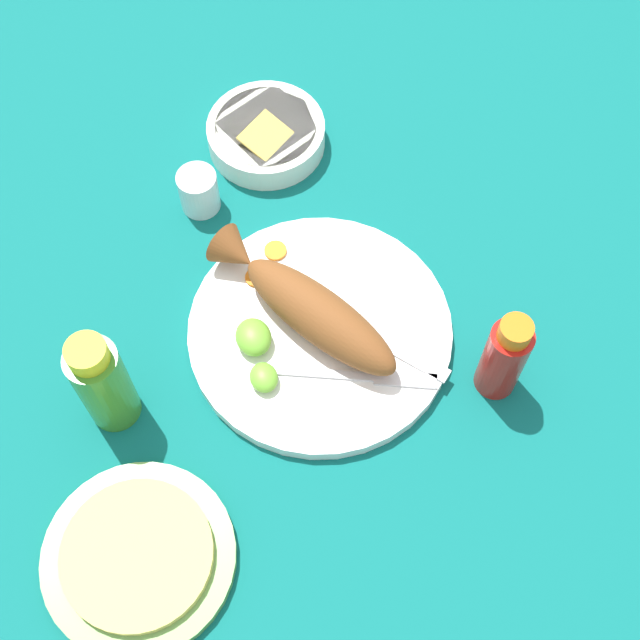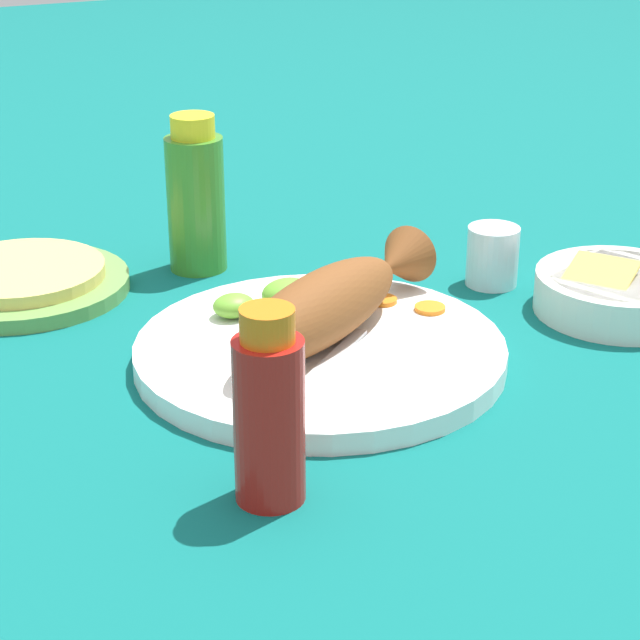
{
  "view_description": "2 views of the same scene",
  "coord_description": "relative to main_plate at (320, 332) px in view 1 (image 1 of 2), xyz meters",
  "views": [
    {
      "loc": [
        0.44,
        -0.15,
        0.93
      ],
      "look_at": [
        0.0,
        0.0,
        0.04
      ],
      "focal_mm": 50.0,
      "sensor_mm": 36.0,
      "label": 1
    },
    {
      "loc": [
        0.37,
        0.77,
        0.42
      ],
      "look_at": [
        0.0,
        0.0,
        0.04
      ],
      "focal_mm": 65.0,
      "sensor_mm": 36.0,
      "label": 2
    }
  ],
  "objects": [
    {
      "name": "hot_sauce_bottle_green",
      "position": [
        0.02,
        -0.24,
        0.06
      ],
      "size": [
        0.06,
        0.06,
        0.15
      ],
      "color": "#3D8428",
      "rests_on": "ground_plane"
    },
    {
      "name": "fork_far",
      "position": [
        0.07,
        0.03,
        0.01
      ],
      "size": [
        0.08,
        0.18,
        0.0
      ],
      "rotation": [
        0.0,
        0.0,
        7.45
      ],
      "color": "silver",
      "rests_on": "main_plate"
    },
    {
      "name": "carrot_slice_near",
      "position": [
        -0.11,
        -0.02,
        0.01
      ],
      "size": [
        0.03,
        0.03,
        0.0
      ],
      "primitive_type": "cylinder",
      "color": "orange",
      "rests_on": "main_plate"
    },
    {
      "name": "fried_fish",
      "position": [
        -0.02,
        -0.01,
        0.04
      ],
      "size": [
        0.25,
        0.18,
        0.06
      ],
      "rotation": [
        0.0,
        0.0,
        0.55
      ],
      "color": "brown",
      "rests_on": "main_plate"
    },
    {
      "name": "hot_sauce_bottle_red",
      "position": [
        0.12,
        0.17,
        0.05
      ],
      "size": [
        0.05,
        0.05,
        0.14
      ],
      "color": "#B21914",
      "rests_on": "ground_plane"
    },
    {
      "name": "ground_plane",
      "position": [
        0.0,
        0.0,
        -0.01
      ],
      "size": [
        4.0,
        4.0,
        0.0
      ],
      "primitive_type": "plane",
      "color": "#0C605B"
    },
    {
      "name": "tortilla_stack",
      "position": [
        0.19,
        -0.26,
        0.01
      ],
      "size": [
        0.16,
        0.16,
        0.01
      ],
      "primitive_type": "cylinder",
      "color": "#E0C666",
      "rests_on": "tortilla_plate"
    },
    {
      "name": "carrot_slice_mid",
      "position": [
        -0.09,
        -0.05,
        0.01
      ],
      "size": [
        0.02,
        0.02,
        0.0
      ],
      "primitive_type": "cylinder",
      "color": "orange",
      "rests_on": "main_plate"
    },
    {
      "name": "salt_cup",
      "position": [
        -0.22,
        -0.08,
        0.02
      ],
      "size": [
        0.05,
        0.05,
        0.06
      ],
      "color": "silver",
      "rests_on": "ground_plane"
    },
    {
      "name": "lime_wedge_side",
      "position": [
        0.04,
        -0.08,
        0.02
      ],
      "size": [
        0.04,
        0.03,
        0.02
      ],
      "primitive_type": "ellipsoid",
      "color": "#6BB233",
      "rests_on": "main_plate"
    },
    {
      "name": "main_plate",
      "position": [
        0.0,
        0.0,
        0.0
      ],
      "size": [
        0.3,
        0.3,
        0.02
      ],
      "primitive_type": "cylinder",
      "color": "white",
      "rests_on": "ground_plane"
    },
    {
      "name": "tortilla_plate",
      "position": [
        0.19,
        -0.26,
        -0.0
      ],
      "size": [
        0.2,
        0.2,
        0.01
      ],
      "primitive_type": "cylinder",
      "color": "#6B9E4C",
      "rests_on": "ground_plane"
    },
    {
      "name": "guacamole_bowl",
      "position": [
        -0.29,
        0.02,
        0.01
      ],
      "size": [
        0.15,
        0.15,
        0.05
      ],
      "color": "white",
      "rests_on": "ground_plane"
    },
    {
      "name": "fork_near",
      "position": [
        0.04,
        0.06,
        0.01
      ],
      "size": [
        0.15,
        0.13,
        0.0
      ],
      "rotation": [
        0.0,
        0.0,
        6.97
      ],
      "color": "silver",
      "rests_on": "main_plate"
    },
    {
      "name": "lime_wedge_main",
      "position": [
        -0.01,
        -0.08,
        0.02
      ],
      "size": [
        0.05,
        0.04,
        0.03
      ],
      "primitive_type": "ellipsoid",
      "color": "#6BB233",
      "rests_on": "main_plate"
    }
  ]
}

